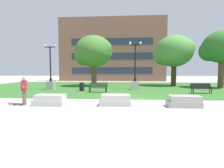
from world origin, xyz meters
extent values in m
plane|color=#A3A09B|center=(0.00, 0.00, 0.00)|extent=(140.00, 140.00, 0.00)
cube|color=#336628|center=(0.00, 10.00, 0.01)|extent=(40.00, 20.00, 0.02)
cube|color=#BCB7B2|center=(-4.59, -2.50, 0.16)|extent=(1.80, 0.90, 0.32)
cube|color=beige|center=(-4.54, -2.50, 0.48)|extent=(1.66, 0.83, 0.32)
cube|color=#BCB7B2|center=(-0.73, -2.25, 0.16)|extent=(1.80, 0.90, 0.32)
cube|color=beige|center=(-0.70, -2.25, 0.48)|extent=(1.66, 0.83, 0.32)
cube|color=#9E9991|center=(3.13, -2.41, 0.16)|extent=(1.80, 0.90, 0.32)
cube|color=#A6A098|center=(3.18, -2.41, 0.48)|extent=(1.66, 0.83, 0.32)
cylinder|color=brown|center=(-6.10, -2.61, 0.43)|extent=(0.15, 0.15, 0.86)
cylinder|color=brown|center=(-6.15, -2.42, 0.43)|extent=(0.15, 0.15, 0.86)
cube|color=maroon|center=(-6.13, -2.51, 1.16)|extent=(0.33, 0.44, 0.60)
cylinder|color=maroon|center=(-6.07, -2.61, 1.23)|extent=(0.19, 0.41, 0.51)
cylinder|color=maroon|center=(-6.19, -2.42, 1.23)|extent=(0.19, 0.41, 0.51)
sphere|color=tan|center=(-6.13, -2.51, 1.60)|extent=(0.22, 0.22, 0.22)
cube|color=maroon|center=(-6.60, -2.59, 0.09)|extent=(0.81, 0.27, 0.02)
cube|color=maroon|center=(-7.04, -2.55, 0.11)|extent=(0.14, 0.21, 0.06)
cube|color=maroon|center=(-6.15, -2.63, 0.11)|extent=(0.14, 0.21, 0.06)
cylinder|color=silver|center=(-6.82, -2.68, 0.03)|extent=(0.06, 0.03, 0.06)
cylinder|color=silver|center=(-6.80, -2.46, 0.03)|extent=(0.06, 0.03, 0.06)
cylinder|color=silver|center=(-6.39, -2.72, 0.03)|extent=(0.06, 0.03, 0.06)
cylinder|color=silver|center=(-6.37, -2.50, 0.03)|extent=(0.06, 0.03, 0.06)
cube|color=#284723|center=(-2.72, 3.95, 0.46)|extent=(1.84, 0.62, 0.05)
cube|color=#284723|center=(-2.69, 4.20, 0.69)|extent=(1.80, 0.30, 0.46)
cube|color=black|center=(-3.55, 4.04, 0.58)|extent=(0.10, 0.40, 0.04)
cube|color=black|center=(-1.88, 3.87, 0.58)|extent=(0.10, 0.40, 0.04)
cylinder|color=black|center=(-3.53, 3.87, 0.23)|extent=(0.07, 0.07, 0.41)
cylinder|color=black|center=(-1.94, 3.71, 0.23)|extent=(0.07, 0.07, 0.41)
cylinder|color=black|center=(-3.50, 4.19, 0.23)|extent=(0.07, 0.07, 0.41)
cylinder|color=black|center=(-1.90, 4.03, 0.23)|extent=(0.07, 0.07, 0.41)
cube|color=black|center=(6.71, 3.69, 0.46)|extent=(1.82, 0.53, 0.05)
cube|color=black|center=(6.70, 3.94, 0.69)|extent=(1.80, 0.21, 0.46)
cube|color=black|center=(5.87, 3.65, 0.58)|extent=(0.08, 0.40, 0.04)
cube|color=black|center=(7.55, 3.73, 0.58)|extent=(0.08, 0.40, 0.04)
cylinder|color=black|center=(5.92, 3.49, 0.23)|extent=(0.07, 0.07, 0.41)
cylinder|color=black|center=(7.52, 3.57, 0.23)|extent=(0.07, 0.07, 0.41)
cylinder|color=black|center=(5.90, 3.81, 0.23)|extent=(0.07, 0.07, 0.41)
cylinder|color=black|center=(7.50, 3.89, 0.23)|extent=(0.07, 0.07, 0.41)
cube|color=#ADA89E|center=(0.95, 6.76, 0.47)|extent=(0.80, 0.80, 0.90)
cylinder|color=black|center=(0.95, 6.76, 1.07)|extent=(0.28, 0.28, 0.30)
cylinder|color=black|center=(0.95, 6.76, 2.93)|extent=(0.14, 0.14, 4.01)
cube|color=black|center=(0.95, 6.76, 4.83)|extent=(1.10, 0.08, 0.08)
ellipsoid|color=white|center=(0.40, 6.76, 5.07)|extent=(0.22, 0.22, 0.36)
cone|color=black|center=(0.40, 6.76, 5.27)|extent=(0.20, 0.20, 0.13)
ellipsoid|color=white|center=(1.50, 6.76, 5.07)|extent=(0.22, 0.22, 0.36)
cone|color=black|center=(1.50, 6.76, 5.27)|extent=(0.20, 0.20, 0.13)
cube|color=gray|center=(-8.26, 6.19, 0.47)|extent=(0.80, 0.80, 0.90)
cylinder|color=black|center=(-8.26, 6.19, 1.07)|extent=(0.28, 0.28, 0.30)
cylinder|color=black|center=(-8.26, 6.19, 2.82)|extent=(0.14, 0.14, 3.80)
cube|color=black|center=(-8.26, 6.19, 4.62)|extent=(1.10, 0.08, 0.08)
ellipsoid|color=white|center=(-8.81, 6.19, 4.86)|extent=(0.22, 0.22, 0.36)
cone|color=black|center=(-8.81, 6.19, 5.06)|extent=(0.20, 0.20, 0.13)
ellipsoid|color=white|center=(-7.71, 6.19, 4.86)|extent=(0.22, 0.22, 0.36)
cone|color=black|center=(-7.71, 6.19, 5.06)|extent=(0.20, 0.20, 0.13)
cylinder|color=brown|center=(11.40, 9.50, 1.86)|extent=(0.67, 0.67, 3.69)
ellipsoid|color=#2D6B28|center=(11.40, 9.50, 4.95)|extent=(4.53, 4.53, 3.85)
sphere|color=#2D6B28|center=(10.16, 9.96, 4.50)|extent=(2.49, 2.49, 2.49)
cylinder|color=brown|center=(-4.32, 10.99, 1.67)|extent=(0.69, 0.69, 3.30)
ellipsoid|color=#42752D|center=(-4.32, 10.99, 4.69)|extent=(4.97, 4.97, 4.22)
sphere|color=#42752D|center=(-5.69, 11.49, 4.19)|extent=(2.73, 2.73, 2.73)
sphere|color=#42752D|center=(-3.08, 10.49, 4.94)|extent=(2.48, 2.48, 2.48)
cylinder|color=#42301E|center=(6.58, 12.30, 1.71)|extent=(0.69, 0.69, 3.38)
ellipsoid|color=#4C893D|center=(6.58, 12.30, 4.79)|extent=(5.05, 5.05, 4.30)
sphere|color=#4C893D|center=(5.19, 12.81, 4.29)|extent=(2.78, 2.78, 2.78)
sphere|color=#4C893D|center=(7.85, 11.80, 5.05)|extent=(2.53, 2.53, 2.53)
cylinder|color=black|center=(-4.51, 4.95, 0.42)|extent=(0.48, 0.48, 0.80)
cone|color=black|center=(-4.51, 4.95, 0.90)|extent=(0.49, 0.49, 0.16)
cube|color=brown|center=(-2.89, 24.50, 6.66)|extent=(22.51, 1.00, 13.33)
cube|color=#232D3D|center=(-2.89, 23.98, 2.20)|extent=(16.88, 0.03, 1.40)
cube|color=#232D3D|center=(-2.89, 23.98, 5.20)|extent=(16.88, 0.03, 1.40)
cube|color=#232D3D|center=(-2.89, 23.98, 8.20)|extent=(16.88, 0.03, 1.40)
camera|label=1|loc=(-0.19, -12.39, 1.98)|focal=28.00mm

